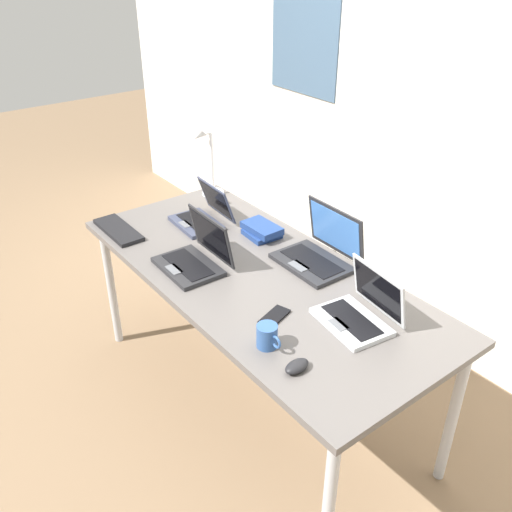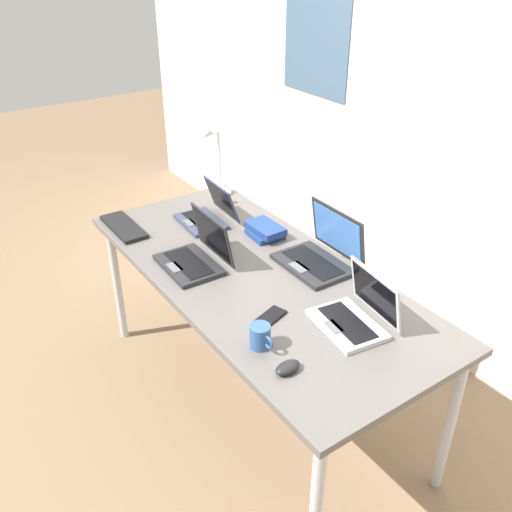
# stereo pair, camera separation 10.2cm
# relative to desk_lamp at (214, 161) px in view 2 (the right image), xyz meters

# --- Properties ---
(ground_plane) EXTENTS (12.00, 12.00, 0.00)m
(ground_plane) POSITION_rel_desk_lamp_xyz_m (0.80, -0.28, -0.94)
(ground_plane) COLOR #7A6047
(wall_back) EXTENTS (6.00, 0.13, 2.60)m
(wall_back) POSITION_rel_desk_lamp_xyz_m (0.80, 0.82, 0.36)
(wall_back) COLOR silver
(wall_back) RESTS_ON ground_plane
(desk) EXTENTS (1.80, 0.80, 0.74)m
(desk) POSITION_rel_desk_lamp_xyz_m (0.80, -0.28, -0.25)
(desk) COLOR #595451
(desk) RESTS_ON ground_plane
(desk_lamp) EXTENTS (0.12, 0.18, 0.40)m
(desk_lamp) POSITION_rel_desk_lamp_xyz_m (0.00, 0.00, 0.00)
(desk_lamp) COLOR white
(desk_lamp) RESTS_ON desk
(laptop_front_left) EXTENTS (0.31, 0.27, 0.21)m
(laptop_front_left) POSITION_rel_desk_lamp_xyz_m (1.32, -0.18, -0.15)
(laptop_front_left) COLOR #B7BABC
(laptop_front_left) RESTS_ON desk
(laptop_center) EXTENTS (0.31, 0.26, 0.23)m
(laptop_center) POSITION_rel_desk_lamp_xyz_m (0.60, -0.46, -0.15)
(laptop_center) COLOR #232326
(laptop_center) RESTS_ON desk
(laptop_by_keyboard) EXTENTS (0.34, 0.28, 0.25)m
(laptop_by_keyboard) POSITION_rel_desk_lamp_xyz_m (0.90, -0.00, -0.15)
(laptop_by_keyboard) COLOR #232326
(laptop_by_keyboard) RESTS_ON desk
(laptop_near_lamp) EXTENTS (0.28, 0.26, 0.20)m
(laptop_near_lamp) POSITION_rel_desk_lamp_xyz_m (0.26, -0.21, -0.16)
(laptop_near_lamp) COLOR #33384C
(laptop_near_lamp) RESTS_ON desk
(external_keyboard) EXTENTS (0.33, 0.12, 0.02)m
(external_keyboard) POSITION_rel_desk_lamp_xyz_m (0.09, -0.58, -0.19)
(external_keyboard) COLOR black
(external_keyboard) RESTS_ON desk
(computer_mouse) EXTENTS (0.06, 0.10, 0.03)m
(computer_mouse) POSITION_rel_desk_lamp_xyz_m (1.38, -0.55, -0.18)
(computer_mouse) COLOR black
(computer_mouse) RESTS_ON desk
(cell_phone) EXTENTS (0.10, 0.15, 0.01)m
(cell_phone) POSITION_rel_desk_lamp_xyz_m (1.10, -0.42, -0.19)
(cell_phone) COLOR black
(cell_phone) RESTS_ON desk
(pill_bottle) EXTENTS (0.04, 0.04, 0.08)m
(pill_bottle) POSITION_rel_desk_lamp_xyz_m (0.12, -0.04, -0.16)
(pill_bottle) COLOR gold
(pill_bottle) RESTS_ON desk
(book_stack) EXTENTS (0.20, 0.15, 0.06)m
(book_stack) POSITION_rel_desk_lamp_xyz_m (0.55, -0.05, -0.17)
(book_stack) COLOR navy
(book_stack) RESTS_ON desk
(coffee_mug) EXTENTS (0.11, 0.08, 0.09)m
(coffee_mug) POSITION_rel_desk_lamp_xyz_m (1.22, -0.55, -0.15)
(coffee_mug) COLOR #2D518C
(coffee_mug) RESTS_ON desk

